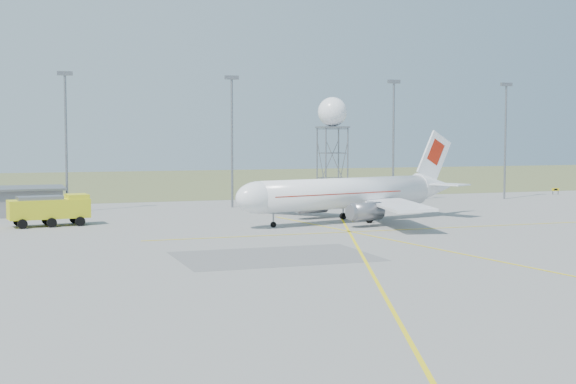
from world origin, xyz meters
name	(u,v)px	position (x,y,z in m)	size (l,w,h in m)	color
ground	(560,270)	(0.00, 0.00, 0.00)	(400.00, 400.00, 0.00)	#9A9995
grass_strip	(191,181)	(0.00, 140.00, 0.01)	(400.00, 120.00, 0.03)	#515F34
mast_a	(66,130)	(-35.00, 66.00, 12.07)	(2.20, 0.50, 20.50)	slate
mast_b	(232,130)	(-10.00, 66.00, 12.07)	(2.20, 0.50, 20.50)	slate
mast_c	(393,130)	(18.00, 66.00, 12.07)	(2.20, 0.50, 20.50)	slate
mast_d	(506,131)	(40.00, 66.00, 12.07)	(2.20, 0.50, 20.50)	slate
taxi_sign_near	(556,190)	(55.60, 72.00, 0.89)	(1.60, 0.17, 1.20)	black
airliner_main	(348,194)	(-1.57, 40.30, 3.66)	(34.73, 33.07, 11.93)	white
radar_tower	(332,144)	(7.74, 67.92, 9.85)	(4.85, 4.85, 17.56)	slate
fire_truck	(51,211)	(-38.18, 48.08, 1.86)	(10.00, 4.87, 3.87)	yellow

